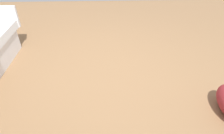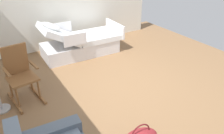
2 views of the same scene
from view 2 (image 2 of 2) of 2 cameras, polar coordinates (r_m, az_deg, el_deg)
name	(u,v)px [view 2 (image 2 of 2)]	position (r m, az deg, el deg)	size (l,w,h in m)	color
ground_plane	(122,87)	(4.59, 2.67, -5.17)	(6.79, 6.79, 0.00)	olive
hospital_bed	(80,43)	(5.97, -8.12, 6.06)	(1.06, 2.09, 1.04)	silver
rocking_chair	(20,75)	(4.34, -22.32, -1.79)	(0.81, 0.57, 1.05)	brown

